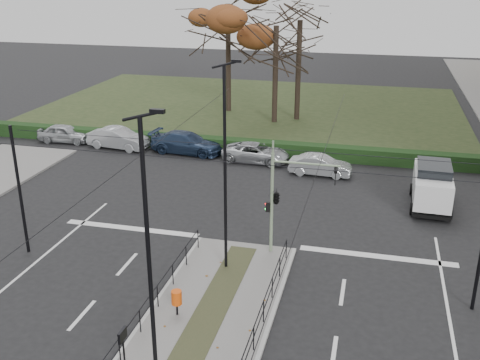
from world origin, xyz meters
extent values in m
plane|color=black|center=(0.00, 0.00, 0.00)|extent=(140.00, 140.00, 0.00)
cube|color=slate|center=(0.00, -2.50, 0.07)|extent=(4.40, 15.00, 0.14)
cube|color=#243018|center=(-6.00, 32.00, 0.05)|extent=(38.00, 26.00, 0.10)
cube|color=black|center=(-6.00, 18.60, 0.50)|extent=(38.00, 1.00, 1.00)
cylinder|color=black|center=(-2.05, 4.00, 0.59)|extent=(0.04, 0.04, 0.90)
cylinder|color=black|center=(2.05, 4.00, 0.59)|extent=(0.04, 0.04, 0.90)
cylinder|color=black|center=(-2.05, -2.60, 1.04)|extent=(0.04, 13.20, 0.04)
cylinder|color=black|center=(2.05, -2.60, 1.04)|extent=(0.04, 13.20, 0.04)
cylinder|color=black|center=(-9.60, 2.00, 3.00)|extent=(0.14, 0.14, 6.00)
cylinder|color=black|center=(0.00, 1.00, 5.50)|extent=(20.00, 0.02, 0.02)
cylinder|color=black|center=(0.00, 3.00, 5.50)|extent=(20.00, 0.02, 0.02)
cylinder|color=black|center=(-3.50, -2.00, 5.30)|extent=(0.02, 34.00, 0.02)
cylinder|color=black|center=(3.50, -2.00, 5.30)|extent=(0.02, 34.00, 0.02)
cylinder|color=gray|center=(1.26, 4.50, 2.49)|extent=(0.14, 0.14, 4.69)
cylinder|color=gray|center=(2.70, 4.50, 4.47)|extent=(2.89, 0.09, 0.09)
imported|color=black|center=(3.97, 4.50, 4.02)|extent=(0.17, 0.19, 0.81)
imported|color=black|center=(1.46, 4.50, 2.85)|extent=(0.81, 1.83, 0.72)
cube|color=black|center=(1.10, 4.50, 2.31)|extent=(0.20, 0.14, 0.45)
sphere|color=#FF0C0C|center=(1.01, 4.50, 2.44)|extent=(0.10, 0.10, 0.10)
sphere|color=#0CE533|center=(1.01, 4.50, 2.20)|extent=(0.10, 0.10, 0.10)
cylinder|color=black|center=(-1.16, -1.28, 0.39)|extent=(0.08, 0.08, 0.49)
cylinder|color=#D84A0C|center=(-1.16, -1.28, 0.88)|extent=(0.39, 0.39, 0.54)
cylinder|color=black|center=(-1.50, -5.01, 1.02)|extent=(0.06, 0.06, 1.76)
cube|color=black|center=(-1.50, -5.01, 1.81)|extent=(0.09, 0.48, 0.37)
cube|color=silver|center=(-1.55, -5.01, 1.81)|extent=(0.02, 0.42, 0.31)
cylinder|color=black|center=(-0.37, -5.24, 4.44)|extent=(0.13, 0.13, 8.60)
cube|color=black|center=(0.12, -5.24, 8.90)|extent=(0.38, 0.15, 0.11)
cylinder|color=black|center=(-0.34, 2.62, 4.47)|extent=(0.13, 0.13, 8.66)
cube|color=black|center=(0.15, 2.62, 8.96)|extent=(0.38, 0.15, 0.11)
imported|color=#A7AAAF|center=(-17.01, 18.00, 0.68)|extent=(4.05, 1.79, 1.36)
imported|color=#A7AAAF|center=(-12.46, 17.56, 0.74)|extent=(4.67, 2.09, 1.49)
imported|color=#21314D|center=(-7.34, 17.72, 0.74)|extent=(5.30, 2.53, 1.49)
imported|color=#A7AAAF|center=(-2.22, 17.05, 0.63)|extent=(4.61, 2.31, 1.25)
cube|color=silver|center=(8.67, 11.98, 1.23)|extent=(2.04, 4.56, 1.46)
cube|color=black|center=(8.67, 11.98, 2.10)|extent=(1.82, 2.53, 0.68)
cube|color=black|center=(8.67, 11.98, 0.30)|extent=(2.08, 4.65, 0.18)
cylinder|color=black|center=(9.56, 10.46, 0.33)|extent=(0.24, 0.67, 0.66)
cylinder|color=black|center=(7.67, 10.52, 0.33)|extent=(0.24, 0.67, 0.66)
cylinder|color=black|center=(9.66, 13.43, 0.33)|extent=(0.24, 0.67, 0.66)
cylinder|color=black|center=(7.77, 13.49, 0.33)|extent=(0.24, 0.67, 0.66)
cylinder|color=black|center=(-7.63, 30.19, 4.73)|extent=(0.44, 0.44, 9.27)
ellipsoid|color=#603016|center=(-7.63, 30.19, 9.37)|extent=(11.24, 11.24, 5.83)
cylinder|color=black|center=(-1.19, 28.63, 4.19)|extent=(0.44, 0.44, 8.19)
cylinder|color=black|center=(-2.88, 27.29, 4.02)|extent=(0.44, 0.44, 7.83)
imported|color=#A7AAAF|center=(2.27, 15.47, 0.64)|extent=(3.92, 1.51, 1.27)
camera|label=1|loc=(5.39, -17.95, 12.24)|focal=42.00mm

